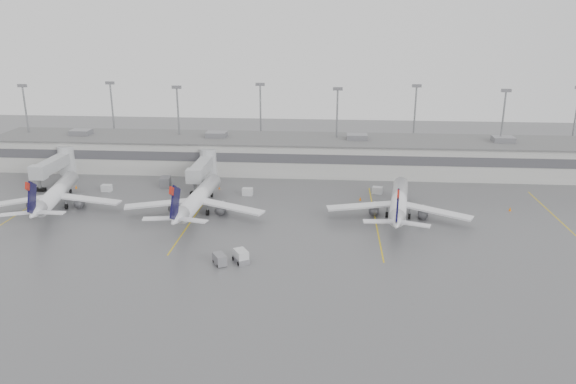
# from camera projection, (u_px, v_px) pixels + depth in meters

# --- Properties ---
(ground) EXTENTS (260.00, 260.00, 0.00)m
(ground) POSITION_uv_depth(u_px,v_px,m) (271.00, 270.00, 86.30)
(ground) COLOR #515154
(ground) RESTS_ON ground
(terminal) EXTENTS (152.00, 17.00, 9.45)m
(terminal) POSITION_uv_depth(u_px,v_px,m) (296.00, 154.00, 140.11)
(terminal) COLOR #AEAEA9
(terminal) RESTS_ON ground
(light_masts) EXTENTS (142.40, 8.00, 20.60)m
(light_masts) POSITION_uv_depth(u_px,v_px,m) (298.00, 119.00, 143.21)
(light_masts) COLOR gray
(light_masts) RESTS_ON ground
(jet_bridge_left) EXTENTS (4.00, 17.20, 7.00)m
(jet_bridge_left) POSITION_uv_depth(u_px,v_px,m) (59.00, 163.00, 132.72)
(jet_bridge_left) COLOR #A7AAAD
(jet_bridge_left) RESTS_ON ground
(jet_bridge_right) EXTENTS (4.00, 17.20, 7.00)m
(jet_bridge_right) POSITION_uv_depth(u_px,v_px,m) (204.00, 166.00, 130.10)
(jet_bridge_right) COLOR #A7AAAD
(jet_bridge_right) RESTS_ON ground
(stand_markings) EXTENTS (105.25, 40.00, 0.01)m
(stand_markings) POSITION_uv_depth(u_px,v_px,m) (285.00, 216.00, 109.10)
(stand_markings) COLOR gold
(stand_markings) RESTS_ON ground
(jet_far_left) EXTENTS (26.61, 30.08, 9.80)m
(jet_far_left) POSITION_uv_depth(u_px,v_px,m) (55.00, 194.00, 112.53)
(jet_far_left) COLOR white
(jet_far_left) RESTS_ON ground
(jet_mid_left) EXTENTS (27.80, 31.22, 10.09)m
(jet_mid_left) POSITION_uv_depth(u_px,v_px,m) (197.00, 199.00, 109.51)
(jet_mid_left) COLOR white
(jet_mid_left) RESTS_ON ground
(jet_mid_right) EXTENTS (27.28, 30.77, 9.99)m
(jet_mid_right) POSITION_uv_depth(u_px,v_px,m) (399.00, 202.00, 107.70)
(jet_mid_right) COLOR white
(jet_mid_right) RESTS_ON ground
(baggage_tug) EXTENTS (3.25, 3.68, 2.02)m
(baggage_tug) POSITION_uv_depth(u_px,v_px,m) (241.00, 257.00, 88.85)
(baggage_tug) COLOR silver
(baggage_tug) RESTS_ON ground
(baggage_cart) EXTENTS (2.71, 3.11, 1.74)m
(baggage_cart) POSITION_uv_depth(u_px,v_px,m) (220.00, 259.00, 87.91)
(baggage_cart) COLOR slate
(baggage_cart) RESTS_ON ground
(gse_uld_a) EXTENTS (2.19, 1.52, 1.51)m
(gse_uld_a) POSITION_uv_depth(u_px,v_px,m) (107.00, 188.00, 124.27)
(gse_uld_a) COLOR silver
(gse_uld_a) RESTS_ON ground
(gse_uld_b) EXTENTS (2.26, 1.53, 1.58)m
(gse_uld_b) POSITION_uv_depth(u_px,v_px,m) (248.00, 192.00, 121.64)
(gse_uld_b) COLOR silver
(gse_uld_b) RESTS_ON ground
(gse_uld_c) EXTENTS (2.46, 1.93, 1.54)m
(gse_uld_c) POSITION_uv_depth(u_px,v_px,m) (377.00, 190.00, 122.70)
(gse_uld_c) COLOR silver
(gse_uld_c) RESTS_ON ground
(gse_loader) EXTENTS (2.60, 3.73, 2.17)m
(gse_loader) POSITION_uv_depth(u_px,v_px,m) (165.00, 182.00, 127.76)
(gse_loader) COLOR slate
(gse_loader) RESTS_ON ground
(cone_a) EXTENTS (0.49, 0.49, 0.77)m
(cone_a) POSITION_uv_depth(u_px,v_px,m) (76.00, 187.00, 126.45)
(cone_a) COLOR orange
(cone_a) RESTS_ON ground
(cone_b) EXTENTS (0.38, 0.38, 0.60)m
(cone_b) POSITION_uv_depth(u_px,v_px,m) (219.00, 188.00, 125.98)
(cone_b) COLOR orange
(cone_b) RESTS_ON ground
(cone_c) EXTENTS (0.50, 0.50, 0.79)m
(cone_c) POSITION_uv_depth(u_px,v_px,m) (360.00, 199.00, 118.31)
(cone_c) COLOR orange
(cone_c) RESTS_ON ground
(cone_d) EXTENTS (0.51, 0.51, 0.80)m
(cone_d) POSITION_uv_depth(u_px,v_px,m) (510.00, 209.00, 111.99)
(cone_d) COLOR orange
(cone_d) RESTS_ON ground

